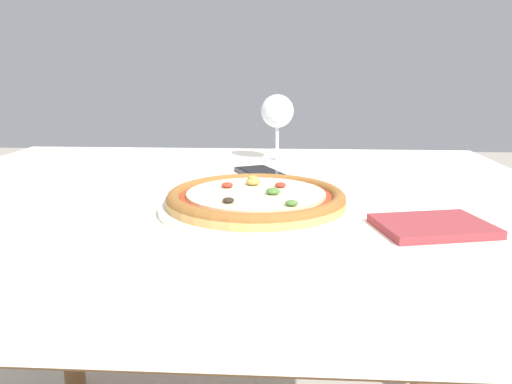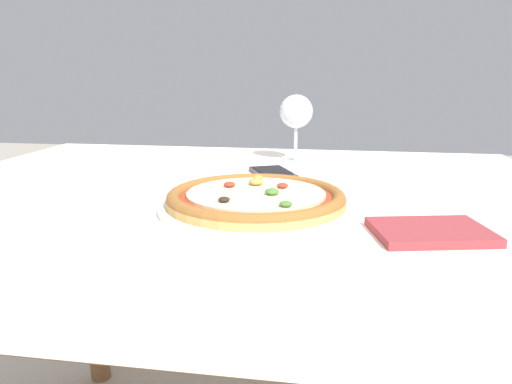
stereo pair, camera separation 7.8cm
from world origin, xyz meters
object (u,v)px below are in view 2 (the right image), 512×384
pizza_plate (256,200)px  cell_phone (274,174)px  dining_table (230,236)px  wine_glass_far_left (296,113)px

pizza_plate → cell_phone: pizza_plate is taller
dining_table → cell_phone: cell_phone is taller
cell_phone → pizza_plate: bearing=-89.3°
wine_glass_far_left → cell_phone: size_ratio=1.01×
dining_table → cell_phone: (0.06, 0.16, 0.09)m
dining_table → pizza_plate: (0.07, -0.10, 0.10)m
pizza_plate → wine_glass_far_left: 0.45m
dining_table → pizza_plate: size_ratio=4.03×
wine_glass_far_left → dining_table: bearing=-105.2°
pizza_plate → dining_table: bearing=122.9°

